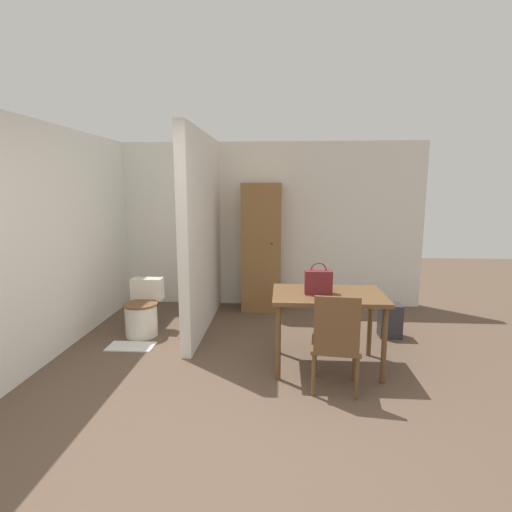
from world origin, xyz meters
The scene contains 11 objects.
ground_plane centered at (0.00, 0.00, 0.00)m, with size 16.00×16.00×0.00m, color brown.
wall_back centered at (0.00, 3.65, 1.25)m, with size 5.07×0.12×2.50m.
wall_left centered at (-2.09, 1.79, 1.25)m, with size 0.12×4.59×2.50m.
partition_wall centered at (-0.61, 2.53, 1.25)m, with size 0.12×2.11×2.50m.
dining_table centered at (0.88, 1.38, 0.69)m, with size 1.11×0.74×0.78m.
wooden_chair centered at (0.90, 0.87, 0.49)m, with size 0.48×0.48×0.92m.
toilet centered at (-1.32, 2.19, 0.28)m, with size 0.42×0.56×0.67m.
handbag centered at (0.78, 1.36, 0.90)m, with size 0.27×0.14×0.32m.
wooden_cabinet centered at (0.11, 3.34, 0.94)m, with size 0.57×0.48×1.89m.
bath_mat centered at (-1.32, 1.75, 0.01)m, with size 0.53×0.29×0.01m.
space_heater centered at (1.76, 2.29, 0.21)m, with size 0.26×0.21×0.41m.
Camera 1 is at (0.42, -2.52, 1.83)m, focal length 28.00 mm.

